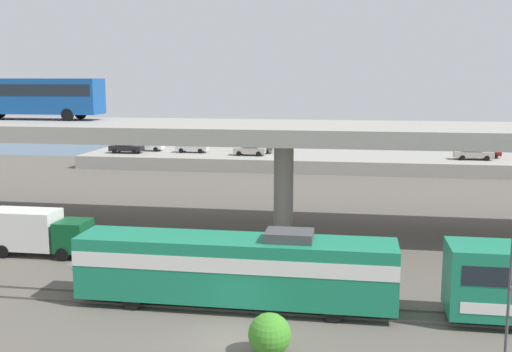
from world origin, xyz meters
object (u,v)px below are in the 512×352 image
service_truck_west (37,231)px  parked_car_3 (149,145)px  parked_car_1 (473,154)px  parked_car_2 (126,147)px  parked_car_5 (257,147)px  parked_car_4 (192,147)px  train_locomotive (219,265)px  parked_car_0 (250,150)px  transit_bus_on_overpass (31,95)px  parked_car_6 (483,152)px

service_truck_west → parked_car_3: parked_car_3 is taller
parked_car_1 → parked_car_2: size_ratio=1.05×
parked_car_3 → parked_car_5: bearing=180.0°
parked_car_1 → parked_car_2: bearing=-179.3°
parked_car_2 → parked_car_4: size_ratio=1.04×
train_locomotive → parked_car_0: bearing=-82.1°
parked_car_4 → transit_bus_on_overpass: bearing=-98.4°
parked_car_0 → parked_car_6: same height
train_locomotive → parked_car_6: (22.99, 51.19, 0.24)m
parked_car_4 → parked_car_5: (8.83, 0.88, 0.00)m
parked_car_1 → parked_car_3: (-42.86, 2.36, -0.00)m
transit_bus_on_overpass → parked_car_0: size_ratio=2.89×
service_truck_west → parked_car_2: parked_car_2 is taller
train_locomotive → service_truck_west: bearing=-26.7°
parked_car_3 → train_locomotive: bearing=112.7°
train_locomotive → parked_car_3: (-21.49, 51.30, 0.24)m
parked_car_3 → parked_car_5: 15.20m
parked_car_1 → parked_car_2: same height
parked_car_1 → parked_car_2: (-45.10, -0.51, -0.00)m
parked_car_0 → transit_bus_on_overpass: bearing=66.9°
transit_bus_on_overpass → parked_car_6: (42.92, 33.48, -7.97)m
service_truck_west → parked_car_6: 57.64m
train_locomotive → parked_car_1: bearing=-113.6°
parked_car_3 → parked_car_4: bearing=172.1°
parked_car_4 → service_truck_west: bearing=-88.7°
train_locomotive → parked_car_5: bearing=-83.0°
train_locomotive → parked_car_6: train_locomotive is taller
parked_car_2 → parked_car_4: same height
parked_car_4 → parked_car_6: 38.11m
service_truck_west → parked_car_1: size_ratio=1.45×
train_locomotive → parked_car_1: size_ratio=3.76×
parked_car_4 → parked_car_6: (38.11, 0.77, 0.00)m
service_truck_west → train_locomotive: bearing=-26.7°
transit_bus_on_overpass → parked_car_4: bearing=-98.4°
transit_bus_on_overpass → parked_car_0: (13.16, 30.93, -7.97)m
service_truck_west → parked_car_5: (7.87, 44.17, 0.79)m
parked_car_1 → parked_car_3: bearing=176.9°
parked_car_0 → parked_car_2: (-16.97, -0.21, 0.00)m
parked_car_1 → parked_car_5: same height
service_truck_west → parked_car_5: size_ratio=1.50×
transit_bus_on_overpass → train_locomotive: bearing=138.4°
parked_car_4 → parked_car_0: bearing=-12.0°
train_locomotive → parked_car_1: (21.37, 48.94, 0.24)m
train_locomotive → parked_car_0: (-6.77, 48.64, 0.24)m
parked_car_3 → parked_car_4: same height
parked_car_0 → parked_car_4: 8.54m
parked_car_0 → parked_car_2: 16.97m
parked_car_1 → parked_car_4: bearing=177.7°
parked_car_0 → parked_car_1: (28.13, 0.30, 0.00)m
parked_car_0 → parked_car_5: (0.48, 2.66, 0.00)m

